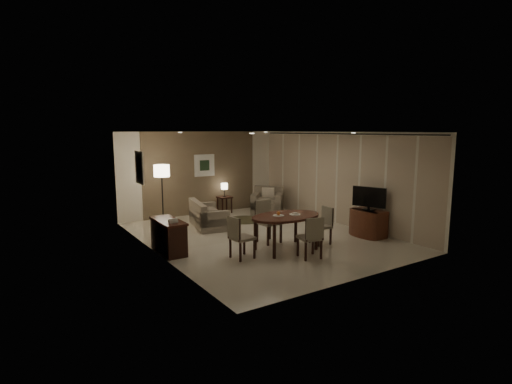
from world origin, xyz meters
TOP-DOWN VIEW (x-y plane):
  - room_shell at (0.00, 0.40)m, footprint 5.50×7.00m
  - taupe_accent at (0.00, 3.48)m, footprint 3.96×0.03m
  - curtain_wall at (2.68, 0.00)m, footprint 0.08×6.70m
  - curtain_rod at (2.68, 0.00)m, footprint 0.03×6.80m
  - art_back_frame at (0.10, 3.46)m, footprint 0.72×0.03m
  - art_back_canvas at (0.10, 3.44)m, footprint 0.34×0.01m
  - art_left_frame at (-2.72, 1.20)m, footprint 0.03×0.60m
  - art_left_canvas at (-2.71, 1.20)m, footprint 0.01×0.46m
  - downlight_nl at (-1.40, -1.80)m, footprint 0.10×0.10m
  - downlight_nr at (1.40, -1.80)m, footprint 0.10×0.10m
  - downlight_fl at (-1.40, 1.80)m, footprint 0.10×0.10m
  - downlight_fr at (1.40, 1.80)m, footprint 0.10×0.10m
  - console_desk at (-2.49, 0.00)m, footprint 0.48×1.20m
  - telephone at (-2.49, -0.30)m, footprint 0.20×0.14m
  - tv_cabinet at (2.40, -1.50)m, footprint 0.48×0.90m
  - flat_tv at (2.38, -1.50)m, footprint 0.36×0.85m
  - dining_table at (-0.15, -1.29)m, footprint 1.73×1.08m
  - chair_near at (-0.07, -2.03)m, footprint 0.53×0.53m
  - chair_far at (-0.12, -0.57)m, footprint 0.55×0.55m
  - chair_left at (-1.30, -1.26)m, footprint 0.49×0.49m
  - chair_right at (0.86, -1.35)m, footprint 0.47×0.47m
  - plate_a at (-0.33, -1.24)m, footprint 0.26×0.26m
  - plate_b at (0.07, -1.34)m, footprint 0.26×0.26m
  - fruit_apple at (-0.33, -1.24)m, footprint 0.09×0.09m
  - napkin at (0.07, -1.34)m, footprint 0.12×0.08m
  - round_rug at (0.67, 1.87)m, footprint 1.17×1.17m
  - sofa at (-0.65, 1.70)m, footprint 1.71×1.10m
  - armchair at (1.79, 2.26)m, footprint 1.35×1.34m
  - side_table at (0.67, 3.17)m, footprint 0.43×0.43m
  - table_lamp at (0.67, 3.17)m, footprint 0.22×0.22m
  - floor_lamp at (-1.67, 2.60)m, footprint 0.45×0.45m

SIDE VIEW (x-z plane):
  - round_rug at x=0.67m, z-range 0.00..0.01m
  - side_table at x=0.67m, z-range 0.00..0.55m
  - tv_cabinet at x=2.40m, z-range 0.00..0.70m
  - sofa at x=-0.65m, z-range 0.00..0.75m
  - console_desk at x=-2.49m, z-range 0.00..0.75m
  - dining_table at x=-0.15m, z-range 0.00..0.81m
  - armchair at x=1.79m, z-range 0.00..0.87m
  - chair_right at x=0.86m, z-range 0.00..0.90m
  - chair_near at x=-0.07m, z-range 0.00..0.92m
  - chair_left at x=-1.30m, z-range 0.00..0.93m
  - chair_far at x=-0.12m, z-range 0.00..1.04m
  - table_lamp at x=0.67m, z-range 0.55..1.05m
  - telephone at x=-2.49m, z-range 0.76..0.85m
  - plate_a at x=-0.33m, z-range 0.81..0.83m
  - plate_b at x=0.07m, z-range 0.81..0.83m
  - napkin at x=0.07m, z-range 0.83..0.86m
  - fruit_apple at x=-0.33m, z-range 0.83..0.92m
  - floor_lamp at x=-1.67m, z-range 0.00..1.76m
  - flat_tv at x=2.38m, z-range 0.72..1.32m
  - curtain_wall at x=2.68m, z-range 0.03..2.61m
  - taupe_accent at x=0.00m, z-range 0.00..2.70m
  - room_shell at x=0.00m, z-range 0.00..2.70m
  - art_back_frame at x=0.10m, z-range 1.24..1.96m
  - art_back_canvas at x=0.10m, z-range 1.43..1.77m
  - art_left_frame at x=-2.72m, z-range 1.45..2.25m
  - art_left_canvas at x=-2.71m, z-range 1.53..2.17m
  - curtain_rod at x=2.68m, z-range 2.62..2.66m
  - downlight_nl at x=-1.40m, z-range 2.68..2.69m
  - downlight_nr at x=1.40m, z-range 2.68..2.69m
  - downlight_fl at x=-1.40m, z-range 2.68..2.69m
  - downlight_fr at x=1.40m, z-range 2.68..2.69m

